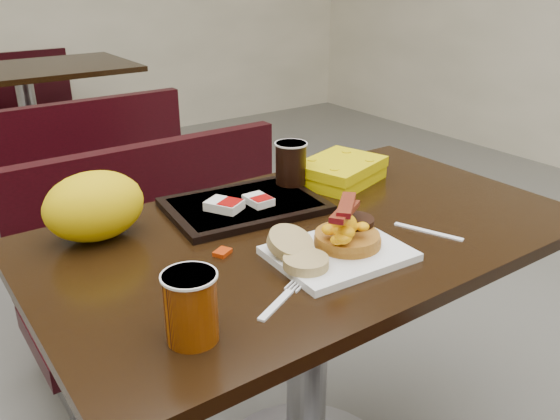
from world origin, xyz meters
TOP-DOWN VIEW (x-y plane):
  - table_near at (0.00, 0.00)m, footprint 1.20×0.70m
  - bench_near_n at (0.00, 0.70)m, footprint 1.00×0.46m
  - table_far at (0.00, 2.60)m, footprint 1.20×0.70m
  - bench_far_s at (0.00, 1.90)m, footprint 1.00×0.46m
  - bench_far_n at (0.00, 3.30)m, footprint 1.00×0.46m
  - platter at (-0.04, -0.14)m, footprint 0.27×0.22m
  - pancake_stack at (-0.01, -0.13)m, footprint 0.17×0.17m
  - sausage_patty at (0.03, -0.11)m, footprint 0.10×0.10m
  - scrambled_eggs at (-0.03, -0.14)m, footprint 0.10×0.09m
  - bacon_strips at (-0.02, -0.14)m, footprint 0.17×0.15m
  - muffin_bottom at (-0.13, -0.15)m, footprint 0.09×0.09m
  - muffin_top at (-0.12, -0.09)m, footprint 0.11×0.11m
  - coffee_cup_near at (-0.40, -0.21)m, footprint 0.08×0.08m
  - fork at (-0.24, -0.21)m, footprint 0.14×0.09m
  - knife at (0.20, -0.16)m, footprint 0.07×0.15m
  - condiment_syrup at (-0.22, 0.01)m, footprint 0.04×0.04m
  - condiment_ketchup at (-0.08, 0.10)m, footprint 0.05×0.04m
  - tray at (-0.06, 0.18)m, footprint 0.39×0.30m
  - hashbrown_sleeve_left at (-0.12, 0.17)m, footprint 0.09×0.10m
  - hashbrown_sleeve_right at (-0.04, 0.15)m, footprint 0.05×0.07m
  - coffee_cup_far at (0.11, 0.22)m, footprint 0.08×0.08m
  - clamshell at (0.25, 0.19)m, footprint 0.26×0.23m
  - paper_bag at (-0.40, 0.23)m, footprint 0.26×0.22m

SIDE VIEW (x-z plane):
  - bench_near_n at x=0.00m, z-range 0.00..0.72m
  - bench_far_s at x=0.00m, z-range 0.00..0.72m
  - bench_far_n at x=0.00m, z-range 0.00..0.72m
  - table_near at x=0.00m, z-range 0.00..0.75m
  - table_far at x=0.00m, z-range 0.00..0.75m
  - knife at x=0.20m, z-range 0.75..0.75m
  - fork at x=-0.24m, z-range 0.75..0.75m
  - condiment_syrup at x=-0.22m, z-range 0.75..0.76m
  - condiment_ketchup at x=-0.08m, z-range 0.75..0.76m
  - platter at x=-0.04m, z-range 0.75..0.77m
  - tray at x=-0.06m, z-range 0.75..0.77m
  - muffin_bottom at x=-0.13m, z-range 0.77..0.78m
  - hashbrown_sleeve_right at x=-0.04m, z-range 0.77..0.78m
  - hashbrown_sleeve_left at x=-0.12m, z-range 0.77..0.79m
  - pancake_stack at x=-0.01m, z-range 0.77..0.79m
  - clamshell at x=0.25m, z-range 0.75..0.81m
  - muffin_top at x=-0.12m, z-range 0.76..0.81m
  - sausage_patty at x=0.03m, z-range 0.79..0.81m
  - coffee_cup_near at x=-0.40m, z-range 0.75..0.86m
  - scrambled_eggs at x=-0.03m, z-range 0.79..0.84m
  - coffee_cup_far at x=0.11m, z-range 0.77..0.87m
  - paper_bag at x=-0.40m, z-range 0.75..0.90m
  - bacon_strips at x=-0.02m, z-range 0.84..0.85m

